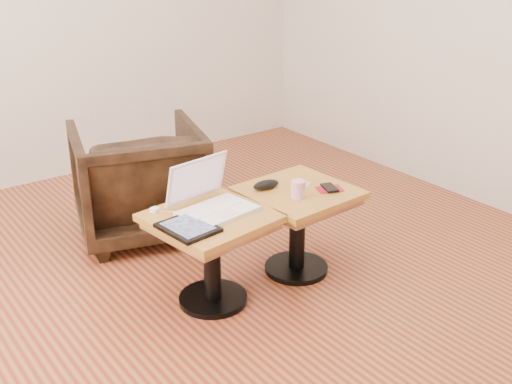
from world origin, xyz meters
TOP-DOWN VIEW (x-y plane):
  - room_shell at (0.00, 0.00)m, footprint 4.52×4.52m
  - side_table_left at (0.12, 0.13)m, footprint 0.59×0.59m
  - side_table_right at (0.66, 0.12)m, footprint 0.56×0.56m
  - laptop at (0.15, 0.17)m, footprint 0.38×0.35m
  - tablet at (-0.04, 0.05)m, footprint 0.23×0.28m
  - charging_adapter at (-0.07, 0.31)m, footprint 0.04×0.04m
  - glasses_case at (0.53, 0.23)m, footprint 0.15×0.08m
  - striped_cup at (0.59, 0.04)m, footprint 0.08×0.08m
  - earbuds_tangle at (0.72, 0.14)m, footprint 0.08×0.06m
  - phone_on_sleeve at (0.79, 0.02)m, footprint 0.15×0.13m
  - armchair at (0.20, 1.04)m, footprint 0.90×0.92m

SIDE VIEW (x-z plane):
  - armchair at x=0.20m, z-range 0.00..0.68m
  - side_table_left at x=0.12m, z-range 0.12..0.60m
  - side_table_right at x=0.66m, z-range 0.12..0.60m
  - phone_on_sleeve at x=0.79m, z-range 0.48..0.49m
  - earbuds_tangle at x=0.72m, z-range 0.48..0.49m
  - tablet at x=-0.04m, z-range 0.48..0.50m
  - charging_adapter at x=-0.07m, z-range 0.48..0.50m
  - glasses_case at x=0.53m, z-range 0.48..0.52m
  - striped_cup at x=0.59m, z-range 0.48..0.57m
  - laptop at x=0.15m, z-range 0.40..0.65m
  - room_shell at x=0.00m, z-range 0.00..2.71m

